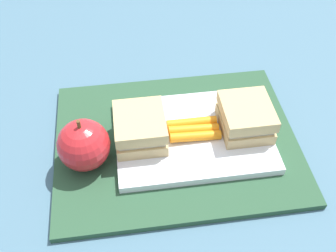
{
  "coord_description": "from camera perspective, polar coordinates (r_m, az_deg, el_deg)",
  "views": [
    {
      "loc": [
        0.07,
        0.39,
        0.47
      ],
      "look_at": [
        0.01,
        0.0,
        0.04
      ],
      "focal_mm": 43.36,
      "sensor_mm": 36.0,
      "label": 1
    }
  ],
  "objects": [
    {
      "name": "sandwich_half_right",
      "position": [
        0.58,
        -3.95,
        -0.27
      ],
      "size": [
        0.07,
        0.08,
        0.04
      ],
      "color": "tan",
      "rests_on": "food_tray"
    },
    {
      "name": "food_tray",
      "position": [
        0.61,
        3.49,
        -1.3
      ],
      "size": [
        0.23,
        0.17,
        0.01
      ],
      "primitive_type": "cube",
      "color": "white",
      "rests_on": "lunchbag_mat"
    },
    {
      "name": "sandwich_half_left",
      "position": [
        0.61,
        10.89,
        1.23
      ],
      "size": [
        0.07,
        0.08,
        0.04
      ],
      "color": "tan",
      "rests_on": "food_tray"
    },
    {
      "name": "apple",
      "position": [
        0.57,
        -11.77,
        -2.64
      ],
      "size": [
        0.07,
        0.07,
        0.08
      ],
      "color": "red",
      "rests_on": "lunchbag_mat"
    },
    {
      "name": "carrot_sticks_bundle",
      "position": [
        0.6,
        3.61,
        -0.46
      ],
      "size": [
        0.08,
        0.04,
        0.02
      ],
      "color": "orange",
      "rests_on": "food_tray"
    },
    {
      "name": "lunchbag_mat",
      "position": [
        0.61,
        1.16,
        -2.22
      ],
      "size": [
        0.36,
        0.28,
        0.01
      ],
      "primitive_type": "cube",
      "color": "#284C33",
      "rests_on": "ground_plane"
    },
    {
      "name": "ground_plane",
      "position": [
        0.62,
        1.15,
        -2.52
      ],
      "size": [
        2.4,
        2.4,
        0.0
      ],
      "primitive_type": "plane",
      "color": "#42667A"
    }
  ]
}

